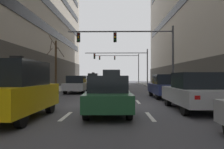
# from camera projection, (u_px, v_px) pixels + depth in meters

# --- Properties ---
(ground_plane) EXTENTS (120.00, 120.00, 0.00)m
(ground_plane) POSITION_uv_depth(u_px,v_px,m) (110.00, 106.00, 11.75)
(ground_plane) COLOR #424247
(lane_stripe_l1_s3) EXTENTS (0.16, 2.00, 0.01)m
(lane_stripe_l1_s3) POSITION_uv_depth(u_px,v_px,m) (66.00, 116.00, 8.78)
(lane_stripe_l1_s3) COLOR silver
(lane_stripe_l1_s3) RESTS_ON ground
(lane_stripe_l1_s4) EXTENTS (0.16, 2.00, 0.01)m
(lane_stripe_l1_s4) POSITION_uv_depth(u_px,v_px,m) (84.00, 102.00, 13.78)
(lane_stripe_l1_s4) COLOR silver
(lane_stripe_l1_s4) RESTS_ON ground
(lane_stripe_l1_s5) EXTENTS (0.16, 2.00, 0.01)m
(lane_stripe_l1_s5) POSITION_uv_depth(u_px,v_px,m) (93.00, 95.00, 18.78)
(lane_stripe_l1_s5) COLOR silver
(lane_stripe_l1_s5) RESTS_ON ground
(lane_stripe_l1_s6) EXTENTS (0.16, 2.00, 0.01)m
(lane_stripe_l1_s6) POSITION_uv_depth(u_px,v_px,m) (98.00, 91.00, 23.78)
(lane_stripe_l1_s6) COLOR silver
(lane_stripe_l1_s6) RESTS_ON ground
(lane_stripe_l1_s7) EXTENTS (0.16, 2.00, 0.01)m
(lane_stripe_l1_s7) POSITION_uv_depth(u_px,v_px,m) (101.00, 88.00, 28.78)
(lane_stripe_l1_s7) COLOR silver
(lane_stripe_l1_s7) RESTS_ON ground
(lane_stripe_l1_s8) EXTENTS (0.16, 2.00, 0.01)m
(lane_stripe_l1_s8) POSITION_uv_depth(u_px,v_px,m) (103.00, 87.00, 33.78)
(lane_stripe_l1_s8) COLOR silver
(lane_stripe_l1_s8) RESTS_ON ground
(lane_stripe_l1_s9) EXTENTS (0.16, 2.00, 0.01)m
(lane_stripe_l1_s9) POSITION_uv_depth(u_px,v_px,m) (105.00, 85.00, 38.78)
(lane_stripe_l1_s9) COLOR silver
(lane_stripe_l1_s9) RESTS_ON ground
(lane_stripe_l1_s10) EXTENTS (0.16, 2.00, 0.01)m
(lane_stripe_l1_s10) POSITION_uv_depth(u_px,v_px,m) (106.00, 84.00, 43.78)
(lane_stripe_l1_s10) COLOR silver
(lane_stripe_l1_s10) RESTS_ON ground
(lane_stripe_l2_s3) EXTENTS (0.16, 2.00, 0.01)m
(lane_stripe_l2_s3) POSITION_uv_depth(u_px,v_px,m) (150.00, 116.00, 8.72)
(lane_stripe_l2_s3) COLOR silver
(lane_stripe_l2_s3) RESTS_ON ground
(lane_stripe_l2_s4) EXTENTS (0.16, 2.00, 0.01)m
(lane_stripe_l2_s4) POSITION_uv_depth(u_px,v_px,m) (138.00, 102.00, 13.72)
(lane_stripe_l2_s4) COLOR silver
(lane_stripe_l2_s4) RESTS_ON ground
(lane_stripe_l2_s5) EXTENTS (0.16, 2.00, 0.01)m
(lane_stripe_l2_s5) POSITION_uv_depth(u_px,v_px,m) (132.00, 95.00, 18.72)
(lane_stripe_l2_s5) COLOR silver
(lane_stripe_l2_s5) RESTS_ON ground
(lane_stripe_l2_s6) EXTENTS (0.16, 2.00, 0.01)m
(lane_stripe_l2_s6) POSITION_uv_depth(u_px,v_px,m) (129.00, 91.00, 23.72)
(lane_stripe_l2_s6) COLOR silver
(lane_stripe_l2_s6) RESTS_ON ground
(lane_stripe_l2_s7) EXTENTS (0.16, 2.00, 0.01)m
(lane_stripe_l2_s7) POSITION_uv_depth(u_px,v_px,m) (127.00, 88.00, 28.72)
(lane_stripe_l2_s7) COLOR silver
(lane_stripe_l2_s7) RESTS_ON ground
(lane_stripe_l2_s8) EXTENTS (0.16, 2.00, 0.01)m
(lane_stripe_l2_s8) POSITION_uv_depth(u_px,v_px,m) (125.00, 87.00, 33.72)
(lane_stripe_l2_s8) COLOR silver
(lane_stripe_l2_s8) RESTS_ON ground
(lane_stripe_l2_s9) EXTENTS (0.16, 2.00, 0.01)m
(lane_stripe_l2_s9) POSITION_uv_depth(u_px,v_px,m) (124.00, 85.00, 38.72)
(lane_stripe_l2_s9) COLOR silver
(lane_stripe_l2_s9) RESTS_ON ground
(lane_stripe_l2_s10) EXTENTS (0.16, 2.00, 0.01)m
(lane_stripe_l2_s10) POSITION_uv_depth(u_px,v_px,m) (123.00, 84.00, 43.72)
(lane_stripe_l2_s10) COLOR silver
(lane_stripe_l2_s10) RESTS_ON ground
(car_driving_0) EXTENTS (1.84, 4.32, 1.61)m
(car_driving_0) POSITION_uv_depth(u_px,v_px,m) (77.00, 84.00, 20.87)
(car_driving_0) COLOR black
(car_driving_0) RESTS_ON ground
(car_driving_1) EXTENTS (1.93, 4.30, 1.59)m
(car_driving_1) POSITION_uv_depth(u_px,v_px,m) (108.00, 95.00, 9.27)
(car_driving_1) COLOR black
(car_driving_1) RESTS_ON ground
(taxi_driving_2) EXTENTS (1.81, 4.19, 2.18)m
(taxi_driving_2) POSITION_uv_depth(u_px,v_px,m) (93.00, 80.00, 36.82)
(taxi_driving_2) COLOR black
(taxi_driving_2) RESTS_ON ground
(taxi_driving_3) EXTENTS (1.90, 4.29, 2.22)m
(taxi_driving_3) POSITION_uv_depth(u_px,v_px,m) (115.00, 80.00, 36.50)
(taxi_driving_3) COLOR black
(taxi_driving_3) RESTS_ON ground
(car_driving_4) EXTENTS (1.91, 4.52, 2.18)m
(car_driving_4) POSITION_uv_depth(u_px,v_px,m) (112.00, 81.00, 22.53)
(car_driving_4) COLOR black
(car_driving_4) RESTS_ON ground
(taxi_driving_5) EXTENTS (1.99, 4.45, 2.31)m
(taxi_driving_5) POSITION_uv_depth(u_px,v_px,m) (17.00, 90.00, 8.20)
(taxi_driving_5) COLOR black
(taxi_driving_5) RESTS_ON ground
(taxi_driving_6) EXTENTS (1.90, 4.24, 1.74)m
(taxi_driving_6) POSITION_uv_depth(u_px,v_px,m) (114.00, 83.00, 28.09)
(taxi_driving_6) COLOR black
(taxi_driving_6) RESTS_ON ground
(car_parked_1) EXTENTS (1.98, 4.64, 1.73)m
(car_parked_1) POSITION_uv_depth(u_px,v_px,m) (194.00, 92.00, 10.30)
(car_parked_1) COLOR black
(car_parked_1) RESTS_ON ground
(car_parked_2) EXTENTS (1.96, 4.55, 1.69)m
(car_parked_2) POSITION_uv_depth(u_px,v_px,m) (166.00, 86.00, 16.21)
(car_parked_2) COLOR black
(car_parked_2) RESTS_ON ground
(traffic_signal_0) EXTENTS (9.39, 0.34, 5.87)m
(traffic_signal_0) POSITION_uv_depth(u_px,v_px,m) (134.00, 45.00, 19.92)
(traffic_signal_0) COLOR #4C4C51
(traffic_signal_0) RESTS_ON sidewalk_right
(traffic_signal_1) EXTENTS (10.12, 0.35, 5.80)m
(traffic_signal_1) POSITION_uv_depth(u_px,v_px,m) (127.00, 60.00, 36.23)
(traffic_signal_1) COLOR #4C4C51
(traffic_signal_1) RESTS_ON sidewalk_right
(traffic_signal_2) EXTENTS (9.79, 0.34, 6.43)m
(traffic_signal_2) POSITION_uv_depth(u_px,v_px,m) (123.00, 62.00, 50.42)
(traffic_signal_2) COLOR #4C4C51
(traffic_signal_2) RESTS_ON sidewalk_right
(street_tree_0) EXTENTS (1.66, 1.63, 5.78)m
(street_tree_0) POSITION_uv_depth(u_px,v_px,m) (56.00, 63.00, 24.55)
(street_tree_0) COLOR #4C3823
(street_tree_0) RESTS_ON sidewalk_left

